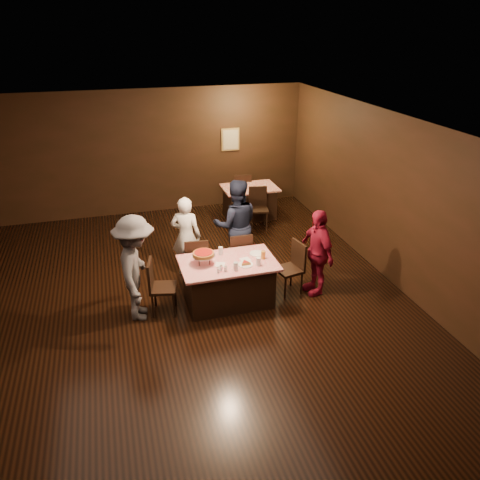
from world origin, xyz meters
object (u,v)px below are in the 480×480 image
diner_red_shirt (317,252)px  glass_front_right (258,262)px  chair_end_right (289,269)px  back_table (250,202)px  chair_far_left (196,261)px  chair_back_near (259,209)px  glass_amber (263,255)px  diner_grey_knit (136,269)px  pizza_stand (204,254)px  plate_empty (257,253)px  glass_back (221,251)px  diner_white_jacket (186,236)px  main_table (228,282)px  chair_far_right (239,255)px  chair_end_left (163,287)px  chair_back_far (243,191)px  glass_front_left (236,266)px  diner_navy_hoodie (236,225)px

diner_red_shirt → glass_front_right: (-1.12, -0.15, 0.06)m
chair_end_right → glass_front_right: (-0.65, -0.25, 0.37)m
back_table → chair_far_left: chair_far_left is taller
chair_back_near → glass_amber: (-0.88, -2.91, 0.37)m
back_table → diner_grey_knit: diner_grey_knit is taller
diner_grey_knit → back_table: bearing=-30.9°
pizza_stand → plate_empty: pizza_stand is taller
chair_far_left → glass_back: chair_far_left is taller
diner_white_jacket → glass_back: (0.44, -0.89, 0.07)m
chair_back_near → glass_amber: bearing=-96.0°
main_table → chair_far_right: (0.40, 0.75, 0.09)m
chair_end_right → diner_grey_knit: bearing=-100.9°
chair_end_left → chair_back_far: 4.90m
chair_far_left → diner_grey_knit: (-1.09, -0.76, 0.41)m
main_table → diner_grey_knit: bearing=-179.5°
diner_grey_knit → glass_front_right: 1.96m
pizza_stand → glass_front_left: 0.58m
diner_navy_hoodie → diner_red_shirt: (1.10, -1.26, -0.11)m
chair_far_left → glass_amber: size_ratio=6.79×
diner_red_shirt → plate_empty: 1.05m
main_table → glass_back: (-0.05, 0.30, 0.46)m
main_table → diner_red_shirt: (1.57, -0.10, 0.40)m
diner_red_shirt → chair_end_right: bearing=-107.9°
chair_end_right → chair_back_far: bearing=163.5°
glass_front_left → chair_end_right: bearing=15.9°
diner_navy_hoodie → back_table: bearing=-104.5°
glass_amber → diner_white_jacket: bearing=131.3°
diner_navy_hoodie → main_table: bearing=76.6°
diner_navy_hoodie → glass_front_right: 1.42m
chair_end_right → glass_back: bearing=-115.8°
diner_navy_hoodie → glass_amber: size_ratio=12.80×
diner_red_shirt → glass_back: bearing=-110.0°
plate_empty → glass_front_left: glass_front_left is taller
glass_front_right → glass_back: bearing=132.3°
diner_white_jacket → diner_red_shirt: size_ratio=0.99×
diner_navy_hoodie → glass_back: bearing=67.6°
chair_end_right → glass_amber: bearing=-95.5°
chair_end_right → diner_navy_hoodie: size_ratio=0.53×
pizza_stand → glass_front_right: 0.91m
chair_end_right → glass_amber: chair_end_right is taller
main_table → chair_far_right: size_ratio=1.68×
plate_empty → glass_amber: (0.05, -0.20, 0.06)m
chair_end_left → chair_end_right: bearing=-77.4°
chair_end_right → chair_back_far: size_ratio=1.00×
chair_far_left → chair_end_right: 1.68m
diner_white_jacket → plate_empty: (1.04, -1.04, 0.00)m
glass_amber → chair_end_left: bearing=178.3°
diner_red_shirt → chair_back_near: bearing=175.4°
diner_white_jacket → back_table: bearing=-106.9°
chair_far_left → pizza_stand: 0.85m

